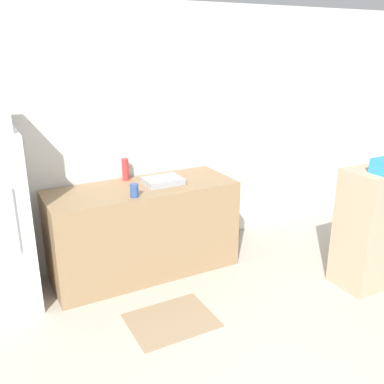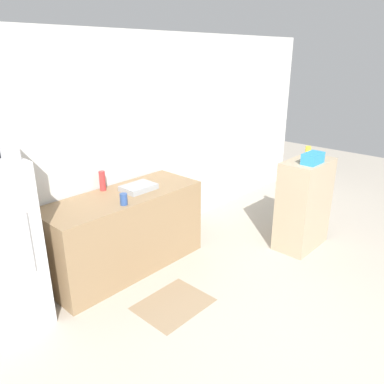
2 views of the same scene
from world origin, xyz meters
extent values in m
plane|color=#B2A899|center=(0.00, 0.00, 0.00)|extent=(14.00, 14.00, 0.00)
cube|color=silver|center=(0.00, 2.76, 1.30)|extent=(8.00, 0.06, 2.60)
cylinder|color=#B7B7BC|center=(-1.32, 2.05, 0.89)|extent=(0.02, 0.02, 0.54)
cube|color=#937551|center=(-0.15, 2.36, 0.45)|extent=(1.82, 0.69, 0.90)
cube|color=#9EA3A8|center=(0.07, 2.35, 0.93)|extent=(0.37, 0.27, 0.06)
cylinder|color=red|center=(-0.21, 2.63, 1.01)|extent=(0.07, 0.07, 0.22)
cylinder|color=#2D4C8C|center=(-0.31, 2.12, 0.96)|extent=(0.08, 0.08, 0.12)
cube|color=tan|center=(1.71, 1.14, 0.57)|extent=(0.72, 0.42, 1.14)
cube|color=#2D8EC6|center=(1.63, 1.05, 1.20)|extent=(0.29, 0.16, 0.13)
cylinder|color=yellow|center=(2.00, 1.29, 1.19)|extent=(0.07, 0.07, 0.10)
cube|color=#937A5B|center=(-0.28, 1.46, 0.00)|extent=(0.71, 0.56, 0.01)
camera|label=1|loc=(-1.56, -1.30, 2.19)|focal=40.00mm
camera|label=2|loc=(-2.43, -0.79, 2.36)|focal=35.00mm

